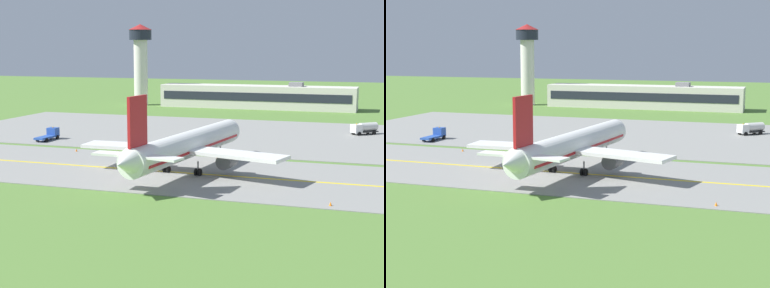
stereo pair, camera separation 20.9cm
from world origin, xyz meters
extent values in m
plane|color=#517A33|center=(0.00, 0.00, 0.00)|extent=(500.00, 500.00, 0.00)
cube|color=gray|center=(0.00, 0.00, 0.05)|extent=(240.00, 28.00, 0.10)
cube|color=gray|center=(10.00, 42.00, 0.05)|extent=(140.00, 52.00, 0.10)
cube|color=yellow|center=(0.00, 0.00, 0.11)|extent=(220.00, 0.60, 0.01)
cylinder|color=white|center=(6.48, 1.25, 4.20)|extent=(7.78, 34.23, 4.00)
cone|color=white|center=(8.52, 19.33, 4.20)|extent=(4.07, 3.01, 3.80)
cone|color=white|center=(4.42, -17.04, 4.60)|extent=(3.74, 3.56, 3.40)
cube|color=red|center=(6.48, 1.25, 3.70)|extent=(7.56, 31.54, 0.36)
cube|color=#1E232D|center=(8.27, 17.15, 4.90)|extent=(3.58, 2.17, 0.70)
cube|color=white|center=(-2.21, 0.01, 3.70)|extent=(15.13, 5.21, 0.50)
cylinder|color=#47474C|center=(0.00, 1.78, 2.30)|extent=(2.67, 3.64, 2.30)
cylinder|color=black|center=(0.18, 3.37, 2.30)|extent=(2.11, 0.48, 2.10)
cube|color=white|center=(14.68, -1.89, 3.70)|extent=(15.72, 8.39, 0.50)
cylinder|color=#47474C|center=(12.92, 0.32, 2.30)|extent=(2.67, 3.64, 2.30)
cylinder|color=black|center=(13.09, 1.91, 2.30)|extent=(2.11, 0.48, 2.10)
cube|color=red|center=(4.80, -13.66, 9.45)|extent=(0.89, 4.42, 6.50)
cube|color=white|center=(1.60, -13.50, 5.00)|extent=(6.02, 2.44, 0.30)
cube|color=white|center=(7.96, -14.21, 5.00)|extent=(6.38, 3.64, 0.30)
cylinder|color=slate|center=(7.93, 14.17, 1.38)|extent=(0.24, 0.24, 1.65)
cylinder|color=black|center=(7.93, 14.17, 0.55)|extent=(0.47, 1.13, 1.10)
cylinder|color=slate|center=(3.67, -0.45, 1.38)|extent=(0.24, 0.24, 1.65)
cylinder|color=black|center=(3.40, -0.42, 0.55)|extent=(0.47, 1.13, 1.10)
cylinder|color=black|center=(3.94, -0.48, 0.55)|extent=(0.47, 1.13, 1.10)
cylinder|color=slate|center=(8.84, -1.03, 1.38)|extent=(0.24, 0.24, 1.65)
cylinder|color=black|center=(8.57, -1.00, 0.55)|extent=(0.47, 1.13, 1.10)
cylinder|color=black|center=(9.11, -1.06, 0.55)|extent=(0.47, 1.13, 1.10)
cube|color=silver|center=(28.42, 48.71, 1.50)|extent=(2.67, 2.69, 1.80)
cube|color=#1E232D|center=(27.85, 48.21, 1.81)|extent=(1.31, 1.46, 0.81)
cylinder|color=silver|center=(30.67, 50.70, 1.75)|extent=(4.34, 4.13, 1.80)
cube|color=#383838|center=(30.67, 50.70, 0.72)|extent=(4.54, 4.35, 0.24)
cylinder|color=orange|center=(28.42, 48.71, 2.50)|extent=(0.20, 0.20, 0.18)
cylinder|color=black|center=(29.08, 47.96, 0.45)|extent=(0.87, 0.82, 0.90)
cylinder|color=black|center=(27.76, 49.46, 0.45)|extent=(0.87, 0.82, 0.90)
cylinder|color=black|center=(31.99, 50.47, 0.45)|extent=(0.87, 0.82, 0.90)
cylinder|color=black|center=(30.60, 52.04, 0.45)|extent=(0.87, 0.82, 0.90)
cube|color=#264CA5|center=(-30.41, 23.43, 1.50)|extent=(2.02, 1.83, 1.80)
cube|color=#1E232D|center=(-30.40, 24.20, 1.81)|extent=(1.84, 0.14, 0.81)
cube|color=#264CA5|center=(-30.45, 20.23, 0.80)|extent=(2.16, 4.63, 0.40)
cylinder|color=orange|center=(-30.41, 23.43, 2.50)|extent=(0.20, 0.20, 0.18)
cylinder|color=black|center=(-31.41, 23.45, 0.45)|extent=(0.31, 0.90, 0.90)
cylinder|color=black|center=(-29.41, 23.42, 0.45)|extent=(0.31, 0.90, 0.90)
cylinder|color=black|center=(-31.51, 19.33, 0.45)|extent=(0.31, 0.90, 0.90)
cylinder|color=black|center=(-29.41, 19.30, 0.45)|extent=(0.31, 0.90, 0.90)
cube|color=beige|center=(-4.40, 98.81, 3.48)|extent=(60.02, 9.70, 6.97)
cube|color=#1E232D|center=(-4.40, 93.91, 3.83)|extent=(57.62, 0.10, 2.51)
cube|color=slate|center=(7.60, 98.81, 7.57)|extent=(4.00, 4.00, 1.20)
cylinder|color=silver|center=(-42.41, 97.04, 10.45)|extent=(4.40, 4.40, 20.91)
cylinder|color=#1E232D|center=(-42.41, 97.04, 22.51)|extent=(7.20, 7.20, 3.20)
cone|color=maroon|center=(-42.41, 97.04, 25.01)|extent=(7.60, 7.60, 1.80)
cone|color=orange|center=(29.14, -12.41, 0.30)|extent=(0.44, 0.44, 0.60)
cone|color=orange|center=(-18.37, 11.51, 0.30)|extent=(0.44, 0.44, 0.60)
cone|color=orange|center=(7.64, 13.47, 0.30)|extent=(0.44, 0.44, 0.60)
camera|label=1|loc=(35.67, -83.92, 18.89)|focal=56.54mm
camera|label=2|loc=(35.87, -83.85, 18.89)|focal=56.54mm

